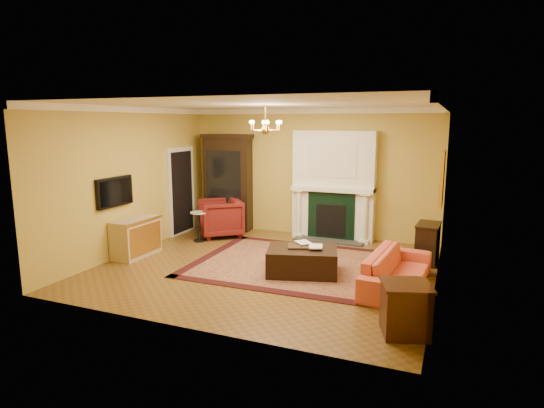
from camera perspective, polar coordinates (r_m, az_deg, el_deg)
The scene contains 26 objects.
floor at distance 8.63m, azimuth -0.79°, elevation -8.00°, with size 6.00×5.50×0.02m, color brown.
ceiling at distance 8.20m, azimuth -0.84°, elevation 12.46°, with size 6.00×5.50×0.02m, color silver.
wall_back at distance 10.85m, azimuth 4.92°, elevation 3.92°, with size 6.00×0.02×3.00m, color gold.
wall_front at distance 5.88m, azimuth -11.42°, elevation -1.69°, with size 6.00×0.02×3.00m, color gold.
wall_left at distance 9.85m, azimuth -17.16°, elevation 2.84°, with size 0.02×5.50×3.00m, color gold.
wall_right at distance 7.64m, azimuth 20.45°, elevation 0.60°, with size 0.02×5.50×3.00m, color gold.
fireplace at distance 10.55m, azimuth 7.70°, elevation 2.01°, with size 1.90×0.70×2.50m.
crown_molding at distance 9.09m, azimuth 1.58°, elevation 11.81°, with size 6.00×5.50×0.12m.
doorway at distance 11.23m, azimuth -11.33°, elevation 1.63°, with size 0.08×1.05×2.10m.
tv_panel at distance 9.38m, azimuth -19.12°, elevation 1.45°, with size 0.09×0.95×0.58m.
gilt_mirror at distance 9.00m, azimuth 20.57°, elevation 2.94°, with size 0.06×0.76×1.05m.
chandelier at distance 8.20m, azimuth -0.83°, elevation 9.65°, with size 0.63×0.55×0.53m.
oriental_rug at distance 8.73m, azimuth 3.96°, elevation -7.69°, with size 4.13×3.09×0.02m, color #4B1015.
china_cabinet at distance 11.44m, azimuth -5.46°, elevation 2.45°, with size 1.15×0.52×2.29m, color black.
wingback_armchair at distance 10.86m, azimuth -6.51°, elevation -1.52°, with size 0.95×0.89×0.98m, color maroon.
pedestal_table at distance 10.47m, azimuth -9.14°, elevation -2.53°, with size 0.38×0.38×0.69m.
commode at distance 9.64m, azimuth -16.71°, elevation -4.04°, with size 0.49×1.03×0.77m, color #C2B18E.
coral_sofa at distance 7.76m, azimuth 15.45°, elevation -7.34°, with size 2.04×0.60×0.80m, color #CF5741.
end_table at distance 6.20m, azimuth 16.37°, elevation -12.67°, with size 0.56×0.56×0.65m, color #3C1C10.
console_table at distance 9.29m, azimuth 18.93°, elevation -4.78°, with size 0.38×0.67×0.75m, color black.
leather_ottoman at distance 8.22m, azimuth 3.81°, elevation -7.10°, with size 1.22×0.89×0.46m, color black.
ottoman_tray at distance 8.23m, azimuth 3.66°, elevation -5.32°, with size 0.48×0.38×0.03m, color black.
book_a at distance 8.27m, azimuth 3.28°, elevation -4.01°, with size 0.23×0.03×0.31m, color gray.
book_b at distance 8.09m, azimuth 4.67°, elevation -4.30°, with size 0.24×0.02×0.32m, color gray.
topiary_left at distance 10.66m, azimuth 4.20°, elevation 3.50°, with size 0.14×0.14×0.39m.
topiary_right at distance 10.32m, azimuth 11.53°, elevation 3.10°, with size 0.14×0.14×0.39m.
Camera 1 is at (3.22, -7.54, 2.70)m, focal length 30.00 mm.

